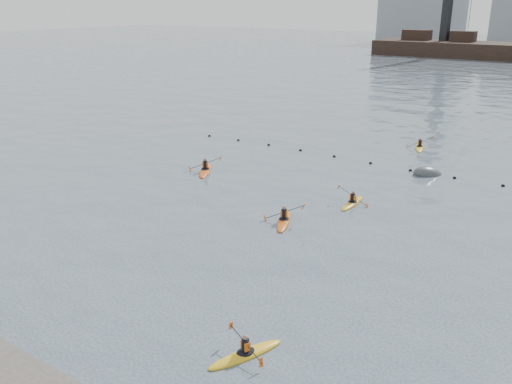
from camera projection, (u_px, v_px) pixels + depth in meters
ground at (189, 309)px, 20.67m from camera, size 400.00×400.00×0.00m
float_line at (391, 166)px, 38.54m from camera, size 33.24×0.73×0.24m
kayaker_0 at (284, 220)px, 28.85m from camera, size 2.08×3.18×1.24m
kayaker_1 at (245, 353)px, 17.91m from camera, size 1.83×2.86×0.94m
kayaker_2 at (205, 170)px, 37.42m from camera, size 2.33×3.26×1.28m
kayaker_3 at (353, 203)px, 31.38m from camera, size 2.00×2.87×1.15m
kayaker_5 at (420, 147)px, 43.39m from camera, size 2.02×3.02×1.18m
mooring_buoy at (428, 174)px, 36.82m from camera, size 2.50×2.58×1.50m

